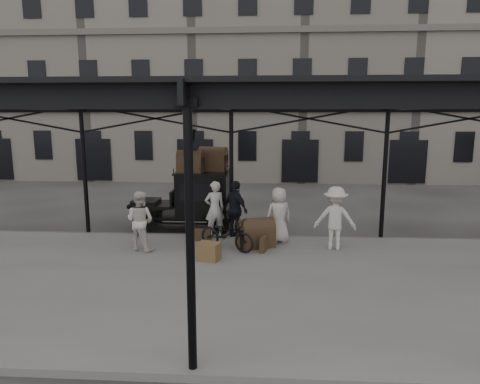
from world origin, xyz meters
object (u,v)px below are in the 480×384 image
object	(u,v)px
steamer_trunk_roof_near	(190,163)
steamer_trunk_platform	(257,235)
porter_left	(215,209)
taxi	(195,198)
bicycle	(227,234)
porter_official	(236,209)

from	to	relation	value
steamer_trunk_roof_near	steamer_trunk_platform	xyz separation A→B (m)	(2.39, -2.06, -1.97)
porter_left	steamer_trunk_roof_near	bearing A→B (deg)	-68.69
taxi	porter_left	xyz separation A→B (m)	(0.88, -1.20, -0.12)
steamer_trunk_platform	steamer_trunk_roof_near	bearing A→B (deg)	116.36
taxi	bicycle	xyz separation A→B (m)	(1.41, -2.66, -0.56)
porter_left	bicycle	size ratio (longest dim) A/B	1.00
steamer_trunk_platform	bicycle	bearing A→B (deg)	178.39
taxi	steamer_trunk_roof_near	xyz separation A→B (m)	(-0.08, -0.25, 1.30)
porter_left	porter_official	xyz separation A→B (m)	(0.71, -0.14, 0.02)
taxi	porter_left	distance (m)	1.49
porter_left	bicycle	world-z (taller)	porter_left
bicycle	steamer_trunk_platform	bearing A→B (deg)	-40.97
taxi	steamer_trunk_platform	distance (m)	3.33
taxi	steamer_trunk_platform	xyz separation A→B (m)	(2.30, -2.31, -0.68)
porter_left	steamer_trunk_roof_near	size ratio (longest dim) A/B	2.12
bicycle	steamer_trunk_platform	world-z (taller)	bicycle
porter_left	bicycle	distance (m)	1.61
porter_official	taxi	bearing A→B (deg)	7.47
bicycle	porter_left	bearing A→B (deg)	48.04
porter_left	steamer_trunk_platform	world-z (taller)	porter_left
taxi	bicycle	bearing A→B (deg)	-61.96
porter_left	steamer_trunk_platform	bearing A→B (deg)	118.10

